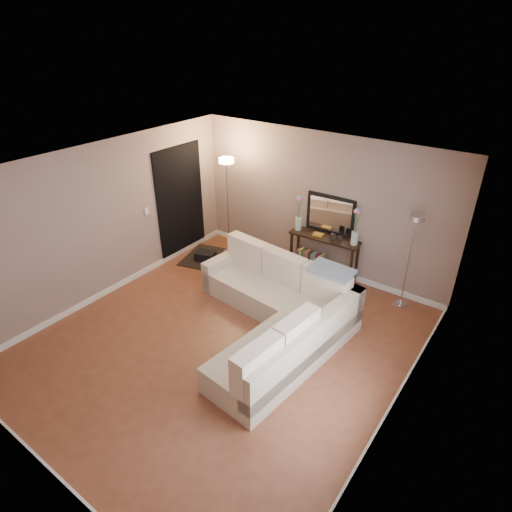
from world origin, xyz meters
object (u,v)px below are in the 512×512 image
Objects in this scene: console_table at (319,252)px; floor_lamp_unlit at (412,244)px; floor_lamp_lit at (227,188)px; sectional_sofa at (278,311)px.

console_table is 1.77m from floor_lamp_unlit.
floor_lamp_lit reaches higher than floor_lamp_unlit.
floor_lamp_unlit is (3.51, 0.26, -0.25)m from floor_lamp_lit.
sectional_sofa reaches higher than console_table.
sectional_sofa is 1.41× the size of floor_lamp_lit.
floor_lamp_unlit reaches higher than sectional_sofa.
sectional_sofa is at bearing -80.59° from console_table.
floor_lamp_unlit reaches higher than console_table.
floor_lamp_unlit is at bearing 4.29° from floor_lamp_lit.
sectional_sofa is 2.86m from floor_lamp_lit.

